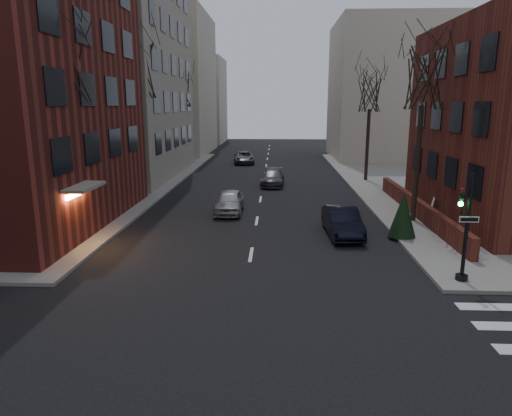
{
  "coord_description": "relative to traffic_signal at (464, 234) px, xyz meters",
  "views": [
    {
      "loc": [
        1.08,
        -7.24,
        6.54
      ],
      "look_at": [
        0.2,
        12.55,
        2.0
      ],
      "focal_mm": 32.0,
      "sensor_mm": 36.0,
      "label": 1
    }
  ],
  "objects": [
    {
      "name": "building_left_tan",
      "position": [
        -24.94,
        25.01,
        12.09
      ],
      "size": [
        18.0,
        18.0,
        28.0
      ],
      "primitive_type": "cube",
      "color": "gray",
      "rests_on": "ground"
    },
    {
      "name": "low_wall_right",
      "position": [
        1.36,
        10.01,
        -1.26
      ],
      "size": [
        0.35,
        16.0,
        1.0
      ],
      "primitive_type": "cube",
      "color": "#5D251B",
      "rests_on": "sidewalk_far_right"
    },
    {
      "name": "building_distant_la",
      "position": [
        -22.94,
        46.01,
        7.09
      ],
      "size": [
        14.0,
        16.0,
        18.0
      ],
      "primitive_type": "cube",
      "color": "#B4AB99",
      "rests_on": "ground"
    },
    {
      "name": "building_distant_ra",
      "position": [
        7.06,
        41.01,
        6.09
      ],
      "size": [
        14.0,
        14.0,
        16.0
      ],
      "primitive_type": "cube",
      "color": "#B4AB99",
      "rests_on": "ground"
    },
    {
      "name": "building_distant_lb",
      "position": [
        -20.94,
        63.01,
        5.09
      ],
      "size": [
        10.0,
        12.0,
        14.0
      ],
      "primitive_type": "cube",
      "color": "#B4AB99",
      "rests_on": "ground"
    },
    {
      "name": "traffic_signal",
      "position": [
        0.0,
        0.0,
        0.0
      ],
      "size": [
        0.76,
        0.44,
        4.0
      ],
      "color": "black",
      "rests_on": "sidewalk_far_right"
    },
    {
      "name": "tree_left_a",
      "position": [
        -16.74,
        5.01,
        6.56
      ],
      "size": [
        4.18,
        4.18,
        10.26
      ],
      "color": "#2D231C",
      "rests_on": "sidewalk_far_left"
    },
    {
      "name": "tree_left_b",
      "position": [
        -16.74,
        17.01,
        7.0
      ],
      "size": [
        4.4,
        4.4,
        10.8
      ],
      "color": "#2D231C",
      "rests_on": "sidewalk_far_left"
    },
    {
      "name": "tree_left_c",
      "position": [
        -16.74,
        31.01,
        6.12
      ],
      "size": [
        3.96,
        3.96,
        9.72
      ],
      "color": "#2D231C",
      "rests_on": "sidewalk_far_left"
    },
    {
      "name": "tree_right_a",
      "position": [
        0.86,
        9.01,
        6.12
      ],
      "size": [
        3.96,
        3.96,
        9.72
      ],
      "color": "#2D231C",
      "rests_on": "sidewalk_far_right"
    },
    {
      "name": "tree_right_b",
      "position": [
        0.86,
        23.01,
        5.68
      ],
      "size": [
        3.74,
        3.74,
        9.18
      ],
      "color": "#2D231C",
      "rests_on": "sidewalk_far_right"
    },
    {
      "name": "streetlamp_near",
      "position": [
        -16.14,
        13.01,
        2.33
      ],
      "size": [
        0.36,
        0.36,
        6.28
      ],
      "color": "black",
      "rests_on": "sidewalk_far_left"
    },
    {
      "name": "streetlamp_far",
      "position": [
        -16.14,
        33.01,
        2.33
      ],
      "size": [
        0.36,
        0.36,
        6.28
      ],
      "color": "black",
      "rests_on": "sidewalk_far_left"
    },
    {
      "name": "parked_sedan",
      "position": [
        -3.49,
        6.25,
        -1.19
      ],
      "size": [
        1.76,
        4.44,
        1.44
      ],
      "primitive_type": "imported",
      "rotation": [
        0.0,
        0.0,
        0.05
      ],
      "color": "black",
      "rests_on": "ground"
    },
    {
      "name": "car_lane_silver",
      "position": [
        -9.71,
        10.91,
        -1.21
      ],
      "size": [
        1.66,
        4.08,
        1.39
      ],
      "primitive_type": "imported",
      "rotation": [
        0.0,
        0.0,
        0.0
      ],
      "color": "#A3A4A9",
      "rests_on": "ground"
    },
    {
      "name": "car_lane_gray",
      "position": [
        -7.14,
        20.61,
        -1.27
      ],
      "size": [
        2.04,
        4.52,
        1.29
      ],
      "primitive_type": "imported",
      "rotation": [
        0.0,
        0.0,
        -0.05
      ],
      "color": "#3F3F44",
      "rests_on": "ground"
    },
    {
      "name": "car_lane_far",
      "position": [
        -10.48,
        34.67,
        -1.25
      ],
      "size": [
        2.67,
        4.95,
        1.32
      ],
      "primitive_type": "imported",
      "rotation": [
        0.0,
        0.0,
        0.1
      ],
      "color": "#45454A",
      "rests_on": "ground"
    },
    {
      "name": "sandwich_board",
      "position": [
        2.53,
        10.37,
        -1.25
      ],
      "size": [
        0.58,
        0.72,
        1.02
      ],
      "primitive_type": "cube",
      "rotation": [
        0.0,
        0.0,
        -0.22
      ],
      "color": "white",
      "rests_on": "sidewalk_far_right"
    },
    {
      "name": "evergreen_shrub",
      "position": [
        -0.64,
        5.71,
        -0.65
      ],
      "size": [
        1.39,
        1.39,
        2.21
      ],
      "primitive_type": "cone",
      "rotation": [
        0.0,
        0.0,
        -0.05
      ],
      "color": "black",
      "rests_on": "sidewalk_far_right"
    }
  ]
}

